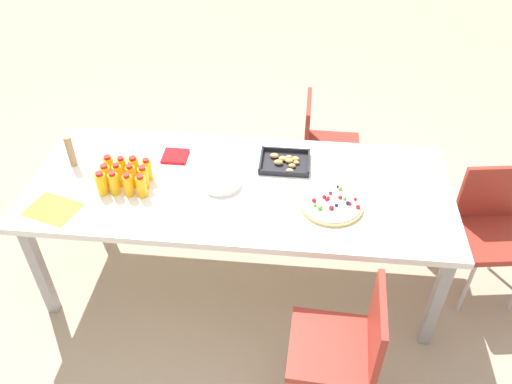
% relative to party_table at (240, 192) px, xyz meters
% --- Properties ---
extents(ground_plane, '(12.00, 12.00, 0.00)m').
position_rel_party_table_xyz_m(ground_plane, '(0.00, 0.00, -0.69)').
color(ground_plane, tan).
extents(party_table, '(2.39, 0.97, 0.75)m').
position_rel_party_table_xyz_m(party_table, '(0.00, 0.00, 0.00)').
color(party_table, white).
rests_on(party_table, ground_plane).
extents(chair_far_right, '(0.40, 0.40, 0.83)m').
position_rel_party_table_xyz_m(chair_far_right, '(0.49, 0.84, -0.19)').
color(chair_far_right, maroon).
rests_on(chair_far_right, ground_plane).
extents(chair_near_right, '(0.42, 0.42, 0.83)m').
position_rel_party_table_xyz_m(chair_near_right, '(0.60, -0.82, -0.19)').
color(chair_near_right, maroon).
rests_on(chair_near_right, ground_plane).
extents(chair_end, '(0.45, 0.45, 0.83)m').
position_rel_party_table_xyz_m(chair_end, '(1.49, 0.09, -0.19)').
color(chair_end, maroon).
rests_on(chair_end, ground_plane).
extents(juice_bottle_0, '(0.06, 0.06, 0.14)m').
position_rel_party_table_xyz_m(juice_bottle_0, '(-0.74, -0.15, 0.12)').
color(juice_bottle_0, '#F9AF14').
rests_on(juice_bottle_0, party_table).
extents(juice_bottle_1, '(0.05, 0.05, 0.15)m').
position_rel_party_table_xyz_m(juice_bottle_1, '(-0.67, -0.14, 0.13)').
color(juice_bottle_1, '#FAAD14').
rests_on(juice_bottle_1, party_table).
extents(juice_bottle_2, '(0.05, 0.05, 0.14)m').
position_rel_party_table_xyz_m(juice_bottle_2, '(-0.59, -0.15, 0.12)').
color(juice_bottle_2, '#FAAD14').
rests_on(juice_bottle_2, party_table).
extents(juice_bottle_3, '(0.06, 0.06, 0.14)m').
position_rel_party_table_xyz_m(juice_bottle_3, '(-0.52, -0.15, 0.12)').
color(juice_bottle_3, '#F8AA14').
rests_on(juice_bottle_3, party_table).
extents(juice_bottle_4, '(0.06, 0.06, 0.14)m').
position_rel_party_table_xyz_m(juice_bottle_4, '(-0.74, -0.07, 0.12)').
color(juice_bottle_4, '#FAAE14').
rests_on(juice_bottle_4, party_table).
extents(juice_bottle_5, '(0.05, 0.05, 0.15)m').
position_rel_party_table_xyz_m(juice_bottle_5, '(-0.68, -0.07, 0.13)').
color(juice_bottle_5, '#FAAE14').
rests_on(juice_bottle_5, party_table).
extents(juice_bottle_6, '(0.05, 0.05, 0.15)m').
position_rel_party_table_xyz_m(juice_bottle_6, '(-0.60, -0.07, 0.13)').
color(juice_bottle_6, '#F9AE14').
rests_on(juice_bottle_6, party_table).
extents(juice_bottle_7, '(0.06, 0.06, 0.14)m').
position_rel_party_table_xyz_m(juice_bottle_7, '(-0.53, -0.07, 0.12)').
color(juice_bottle_7, '#FAAF14').
rests_on(juice_bottle_7, party_table).
extents(juice_bottle_8, '(0.06, 0.06, 0.14)m').
position_rel_party_table_xyz_m(juice_bottle_8, '(-0.75, 0.01, 0.12)').
color(juice_bottle_8, '#FAAE14').
rests_on(juice_bottle_8, party_table).
extents(juice_bottle_9, '(0.05, 0.05, 0.14)m').
position_rel_party_table_xyz_m(juice_bottle_9, '(-0.67, 0.01, 0.12)').
color(juice_bottle_9, '#FAAC14').
rests_on(juice_bottle_9, party_table).
extents(juice_bottle_10, '(0.06, 0.06, 0.15)m').
position_rel_party_table_xyz_m(juice_bottle_10, '(-0.60, 0.01, 0.13)').
color(juice_bottle_10, '#F9AE14').
rests_on(juice_bottle_10, party_table).
extents(juice_bottle_11, '(0.05, 0.05, 0.14)m').
position_rel_party_table_xyz_m(juice_bottle_11, '(-0.53, 0.00, 0.12)').
color(juice_bottle_11, '#F9AA14').
rests_on(juice_bottle_11, party_table).
extents(fruit_pizza, '(0.35, 0.35, 0.05)m').
position_rel_party_table_xyz_m(fruit_pizza, '(0.51, -0.13, 0.07)').
color(fruit_pizza, tan).
rests_on(fruit_pizza, party_table).
extents(snack_tray, '(0.29, 0.24, 0.04)m').
position_rel_party_table_xyz_m(snack_tray, '(0.24, 0.22, 0.07)').
color(snack_tray, black).
rests_on(snack_tray, party_table).
extents(plate_stack, '(0.21, 0.21, 0.03)m').
position_rel_party_table_xyz_m(plate_stack, '(-0.10, -0.02, 0.07)').
color(plate_stack, silver).
rests_on(plate_stack, party_table).
extents(napkin_stack, '(0.15, 0.15, 0.02)m').
position_rel_party_table_xyz_m(napkin_stack, '(-0.42, 0.22, 0.07)').
color(napkin_stack, red).
rests_on(napkin_stack, party_table).
extents(cardboard_tube, '(0.04, 0.04, 0.20)m').
position_rel_party_table_xyz_m(cardboard_tube, '(-1.00, 0.09, 0.16)').
color(cardboard_tube, '#9E7A56').
rests_on(cardboard_tube, party_table).
extents(paper_folder, '(0.31, 0.27, 0.01)m').
position_rel_party_table_xyz_m(paper_folder, '(-0.97, -0.31, 0.06)').
color(paper_folder, yellow).
rests_on(paper_folder, party_table).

